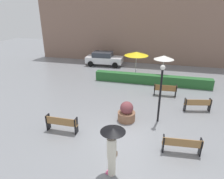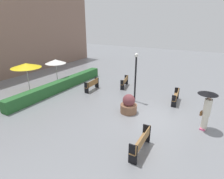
{
  "view_description": "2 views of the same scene",
  "coord_description": "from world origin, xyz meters",
  "px_view_note": "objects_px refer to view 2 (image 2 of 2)",
  "views": [
    {
      "loc": [
        1.75,
        -8.88,
        6.42
      ],
      "look_at": [
        -1.41,
        3.41,
        1.2
      ],
      "focal_mm": 32.46,
      "sensor_mm": 36.0,
      "label": 1
    },
    {
      "loc": [
        -9.76,
        -2.55,
        5.48
      ],
      "look_at": [
        -0.47,
        2.67,
        1.52
      ],
      "focal_mm": 29.41,
      "sensor_mm": 36.0,
      "label": 2
    }
  ],
  "objects_px": {
    "pedestrian_with_umbrella": "(207,105)",
    "planter_pot": "(129,105)",
    "patio_umbrella_white": "(56,61)",
    "lamp_post": "(136,72)",
    "bench_near_left": "(141,142)",
    "bench_far_right": "(125,81)",
    "bench_near_right": "(176,96)",
    "bench_back_row": "(92,84)",
    "patio_umbrella_yellow": "(26,65)"
  },
  "relations": [
    {
      "from": "bench_far_right",
      "to": "bench_back_row",
      "type": "relative_size",
      "value": 1.01
    },
    {
      "from": "bench_near_right",
      "to": "patio_umbrella_yellow",
      "type": "relative_size",
      "value": 0.75
    },
    {
      "from": "patio_umbrella_yellow",
      "to": "bench_near_right",
      "type": "bearing_deg",
      "value": -71.1
    },
    {
      "from": "pedestrian_with_umbrella",
      "to": "planter_pot",
      "type": "bearing_deg",
      "value": 92.85
    },
    {
      "from": "bench_far_right",
      "to": "bench_near_right",
      "type": "bearing_deg",
      "value": -105.18
    },
    {
      "from": "pedestrian_with_umbrella",
      "to": "lamp_post",
      "type": "distance_m",
      "value": 5.01
    },
    {
      "from": "pedestrian_with_umbrella",
      "to": "patio_umbrella_white",
      "type": "relative_size",
      "value": 0.93
    },
    {
      "from": "lamp_post",
      "to": "pedestrian_with_umbrella",
      "type": "bearing_deg",
      "value": -109.27
    },
    {
      "from": "bench_near_left",
      "to": "planter_pot",
      "type": "xyz_separation_m",
      "value": [
        3.21,
        2.06,
        -0.02
      ]
    },
    {
      "from": "patio_umbrella_white",
      "to": "bench_near_left",
      "type": "bearing_deg",
      "value": -116.81
    },
    {
      "from": "planter_pot",
      "to": "patio_umbrella_white",
      "type": "xyz_separation_m",
      "value": [
        1.89,
        8.03,
        1.62
      ]
    },
    {
      "from": "pedestrian_with_umbrella",
      "to": "planter_pot",
      "type": "height_order",
      "value": "pedestrian_with_umbrella"
    },
    {
      "from": "pedestrian_with_umbrella",
      "to": "bench_back_row",
      "type": "bearing_deg",
      "value": 77.1
    },
    {
      "from": "bench_near_left",
      "to": "bench_back_row",
      "type": "height_order",
      "value": "bench_near_left"
    },
    {
      "from": "bench_far_right",
      "to": "lamp_post",
      "type": "distance_m",
      "value": 3.55
    },
    {
      "from": "bench_near_left",
      "to": "patio_umbrella_yellow",
      "type": "relative_size",
      "value": 0.75
    },
    {
      "from": "bench_far_right",
      "to": "lamp_post",
      "type": "bearing_deg",
      "value": -141.32
    },
    {
      "from": "pedestrian_with_umbrella",
      "to": "bench_far_right",
      "type": "bearing_deg",
      "value": 58.4
    },
    {
      "from": "bench_far_right",
      "to": "bench_near_right",
      "type": "relative_size",
      "value": 0.96
    },
    {
      "from": "pedestrian_with_umbrella",
      "to": "planter_pot",
      "type": "distance_m",
      "value": 4.41
    },
    {
      "from": "bench_near_left",
      "to": "bench_back_row",
      "type": "xyz_separation_m",
      "value": [
        5.42,
        6.43,
        -0.02
      ]
    },
    {
      "from": "patio_umbrella_white",
      "to": "bench_near_right",
      "type": "bearing_deg",
      "value": -83.65
    },
    {
      "from": "bench_near_right",
      "to": "patio_umbrella_yellow",
      "type": "bearing_deg",
      "value": 108.9
    },
    {
      "from": "bench_near_right",
      "to": "patio_umbrella_white",
      "type": "height_order",
      "value": "patio_umbrella_white"
    },
    {
      "from": "bench_near_left",
      "to": "bench_near_right",
      "type": "bearing_deg",
      "value": -2.3
    },
    {
      "from": "pedestrian_with_umbrella",
      "to": "planter_pot",
      "type": "relative_size",
      "value": 1.76
    },
    {
      "from": "bench_far_right",
      "to": "pedestrian_with_umbrella",
      "type": "height_order",
      "value": "pedestrian_with_umbrella"
    },
    {
      "from": "bench_back_row",
      "to": "lamp_post",
      "type": "relative_size",
      "value": 0.49
    },
    {
      "from": "bench_near_right",
      "to": "pedestrian_with_umbrella",
      "type": "xyz_separation_m",
      "value": [
        -2.83,
        -2.0,
        0.89
      ]
    },
    {
      "from": "bench_far_right",
      "to": "bench_near_right",
      "type": "distance_m",
      "value": 4.81
    },
    {
      "from": "pedestrian_with_umbrella",
      "to": "patio_umbrella_yellow",
      "type": "xyz_separation_m",
      "value": [
        -0.91,
        12.9,
        0.83
      ]
    },
    {
      "from": "bench_near_left",
      "to": "pedestrian_with_umbrella",
      "type": "distance_m",
      "value": 4.19
    },
    {
      "from": "patio_umbrella_white",
      "to": "pedestrian_with_umbrella",
      "type": "bearing_deg",
      "value": -97.72
    },
    {
      "from": "bench_near_left",
      "to": "patio_umbrella_white",
      "type": "bearing_deg",
      "value": 63.19
    },
    {
      "from": "bench_near_right",
      "to": "patio_umbrella_yellow",
      "type": "distance_m",
      "value": 11.65
    },
    {
      "from": "bench_back_row",
      "to": "bench_near_right",
      "type": "height_order",
      "value": "bench_back_row"
    },
    {
      "from": "lamp_post",
      "to": "patio_umbrella_white",
      "type": "xyz_separation_m",
      "value": [
        0.04,
        7.67,
        -0.03
      ]
    },
    {
      "from": "bench_near_right",
      "to": "patio_umbrella_yellow",
      "type": "height_order",
      "value": "patio_umbrella_yellow"
    },
    {
      "from": "bench_near_right",
      "to": "bench_back_row",
      "type": "bearing_deg",
      "value": 97.15
    },
    {
      "from": "bench_near_left",
      "to": "pedestrian_with_umbrella",
      "type": "height_order",
      "value": "pedestrian_with_umbrella"
    },
    {
      "from": "bench_back_row",
      "to": "lamp_post",
      "type": "height_order",
      "value": "lamp_post"
    },
    {
      "from": "bench_far_right",
      "to": "patio_umbrella_yellow",
      "type": "bearing_deg",
      "value": 128.58
    },
    {
      "from": "bench_near_right",
      "to": "bench_far_right",
      "type": "bearing_deg",
      "value": 74.82
    },
    {
      "from": "planter_pot",
      "to": "patio_umbrella_white",
      "type": "relative_size",
      "value": 0.53
    },
    {
      "from": "bench_far_right",
      "to": "bench_near_left",
      "type": "distance_m",
      "value": 8.7
    },
    {
      "from": "bench_back_row",
      "to": "pedestrian_with_umbrella",
      "type": "xyz_separation_m",
      "value": [
        -1.99,
        -8.67,
        0.88
      ]
    },
    {
      "from": "bench_far_right",
      "to": "patio_umbrella_yellow",
      "type": "relative_size",
      "value": 0.72
    },
    {
      "from": "bench_near_right",
      "to": "planter_pot",
      "type": "xyz_separation_m",
      "value": [
        -3.04,
        2.31,
        0.02
      ]
    },
    {
      "from": "bench_far_right",
      "to": "planter_pot",
      "type": "bearing_deg",
      "value": -151.57
    },
    {
      "from": "lamp_post",
      "to": "patio_umbrella_yellow",
      "type": "height_order",
      "value": "lamp_post"
    }
  ]
}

